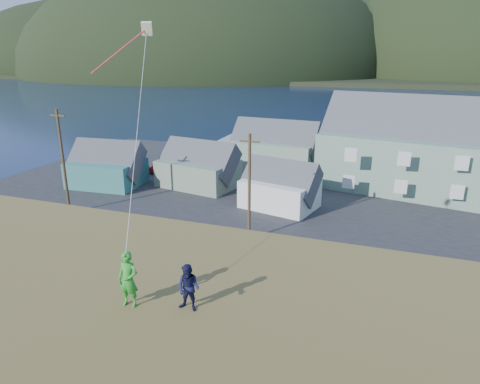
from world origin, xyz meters
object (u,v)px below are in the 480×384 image
kite_flyer_navy (189,288)px  kite_flyer_green (128,280)px  wharf (302,143)px  shed_teal (106,166)px  shed_palegreen_far (275,146)px  shed_palegreen_near (198,166)px  shed_white (280,186)px

kite_flyer_navy → kite_flyer_green: bearing=-166.0°
wharf → kite_flyer_navy: bearing=-81.7°
shed_teal → kite_flyer_navy: (24.92, -29.15, 5.54)m
shed_palegreen_far → kite_flyer_green: bearing=-75.8°
shed_teal → shed_palegreen_near: shed_palegreen_near is taller
shed_palegreen_far → kite_flyer_green: kite_flyer_green is taller
kite_flyer_navy → shed_white: bearing=100.4°
shed_white → kite_flyer_green: (2.72, -29.03, 5.85)m
shed_white → kite_flyer_green: bearing=-71.8°
shed_palegreen_far → kite_flyer_navy: 44.97m
wharf → kite_flyer_green: (6.83, -59.29, 7.64)m
kite_flyer_green → kite_flyer_navy: bearing=9.5°
kite_flyer_navy → wharf: bearing=99.8°
kite_flyer_navy → shed_palegreen_near: bearing=116.3°
shed_teal → shed_palegreen_near: bearing=13.6°
shed_teal → kite_flyer_navy: kite_flyer_navy is taller
shed_white → shed_teal: bearing=-168.6°
wharf → kite_flyer_green: kite_flyer_green is taller
shed_teal → kite_flyer_green: kite_flyer_green is taller
shed_palegreen_near → kite_flyer_navy: (14.95, -32.32, 5.51)m
shed_white → kite_flyer_navy: size_ratio=5.53×
wharf → shed_palegreen_far: bearing=-92.0°
shed_teal → shed_palegreen_far: 21.50m
shed_palegreen_near → shed_white: (10.43, -3.69, -0.19)m
wharf → shed_palegreen_near: size_ratio=2.69×
shed_teal → shed_white: (20.40, -0.51, -0.15)m
shed_teal → shed_palegreen_near: size_ratio=0.88×
wharf → shed_white: shed_white is taller
wharf → shed_palegreen_far: (-0.52, -15.14, 2.47)m
shed_white → shed_palegreen_near: bearing=173.4°
shed_white → kite_flyer_green: kite_flyer_green is taller
shed_palegreen_near → shed_palegreen_far: 12.82m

